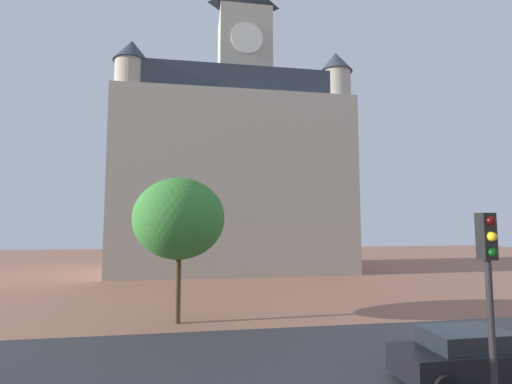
% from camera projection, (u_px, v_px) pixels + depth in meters
% --- Properties ---
extents(ground_plane, '(120.00, 120.00, 0.00)m').
position_uv_depth(ground_plane, '(260.00, 365.00, 11.81)').
color(ground_plane, '#93604C').
extents(street_asphalt_strip, '(120.00, 8.78, 0.00)m').
position_uv_depth(street_asphalt_strip, '(261.00, 369.00, 11.47)').
color(street_asphalt_strip, '#2D2D33').
rests_on(street_asphalt_strip, ground_plane).
extents(landmark_building, '(22.34, 12.20, 30.99)m').
position_uv_depth(landmark_building, '(235.00, 169.00, 37.59)').
color(landmark_building, '#B2A893').
rests_on(landmark_building, ground_plane).
extents(car_black, '(4.03, 1.95, 1.48)m').
position_uv_depth(car_black, '(466.00, 357.00, 10.52)').
color(car_black, black).
rests_on(car_black, ground_plane).
extents(traffic_light_pole, '(0.28, 0.34, 4.74)m').
position_uv_depth(traffic_light_pole, '(490.00, 289.00, 6.93)').
color(traffic_light_pole, black).
rests_on(traffic_light_pole, ground_plane).
extents(tree_curb_far, '(4.26, 4.26, 6.73)m').
position_uv_depth(tree_curb_far, '(179.00, 219.00, 17.21)').
color(tree_curb_far, '#4C3823').
rests_on(tree_curb_far, ground_plane).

